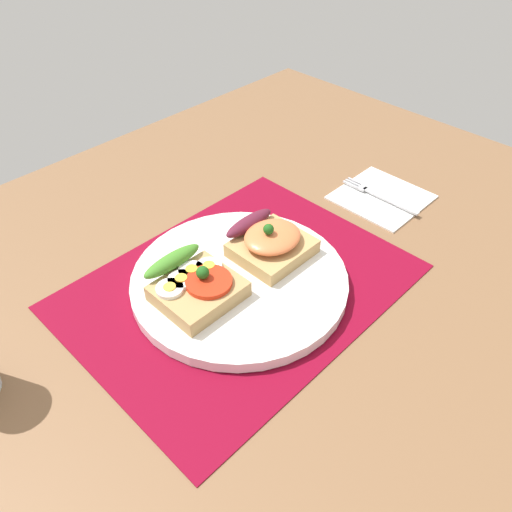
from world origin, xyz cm
name	(u,v)px	position (x,y,z in cm)	size (l,w,h in cm)	color
ground_plane	(240,295)	(0.00, 0.00, -1.60)	(120.00, 90.00, 3.20)	brown
placemat	(240,286)	(0.00, 0.00, 0.15)	(41.75, 31.74, 0.30)	maroon
plate	(240,280)	(0.00, 0.00, 1.06)	(27.47, 27.47, 1.52)	white
sandwich_egg_tomato	(195,285)	(-5.95, 1.51, 3.41)	(9.50, 10.01, 4.33)	tan
sandwich_salmon	(271,242)	(6.03, 0.31, 3.71)	(9.55, 10.03, 5.29)	tan
napkin	(381,196)	(29.60, -1.71, 0.30)	(12.85, 12.75, 0.60)	white
fork	(378,195)	(28.94, -1.39, 0.76)	(1.62, 13.45, 0.32)	#B7B7BC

